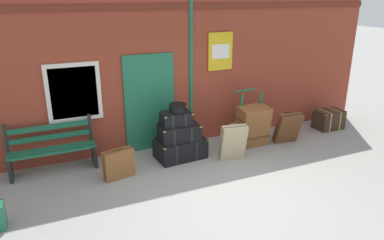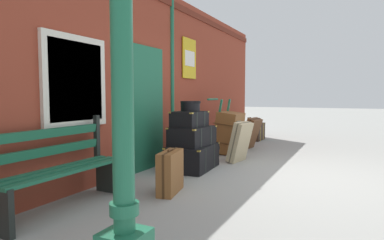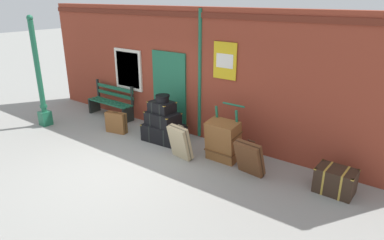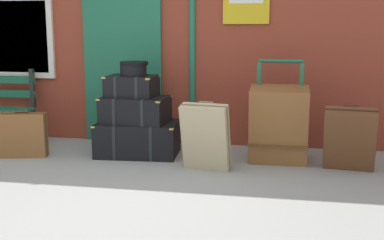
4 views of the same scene
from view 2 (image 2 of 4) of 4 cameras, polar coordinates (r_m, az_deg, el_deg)
name	(u,v)px [view 2 (image 2 of 4)]	position (r m, az deg, el deg)	size (l,w,h in m)	color
ground_plane	(297,178)	(5.42, 17.61, -9.50)	(60.00, 60.00, 0.00)	gray
brick_facade	(153,78)	(6.19, -6.73, 7.27)	(10.40, 0.35, 3.20)	brown
lamp_post	(123,118)	(2.12, -11.83, 0.40)	(0.28, 0.28, 2.99)	#1E6647
platform_bench	(59,170)	(4.00, -21.90, -8.00)	(1.60, 0.43, 1.01)	#1E6647
steamer_trunk_base	(193,157)	(5.74, 0.13, -6.38)	(1.05, 0.72, 0.43)	black
steamer_trunk_middle	(192,136)	(5.66, 0.04, -2.75)	(0.84, 0.59, 0.33)	black
steamer_trunk_top	(189,119)	(5.60, -0.45, 0.16)	(0.64, 0.49, 0.27)	black
round_hatbox	(190,105)	(5.62, -0.29, 2.54)	(0.35, 0.34, 0.18)	black
porters_trolley	(222,140)	(7.37, 5.11, -3.53)	(0.71, 0.57, 1.20)	black
large_brown_trunk	(229,132)	(7.29, 6.39, -2.13)	(0.70, 0.53, 0.92)	brown
suitcase_slate	(251,133)	(7.96, 10.07, -2.26)	(0.60, 0.46, 0.75)	brown
suitcase_tan	(170,172)	(4.38, -3.76, -8.93)	(0.60, 0.32, 0.59)	brown
suitcase_umber	(240,142)	(6.39, 8.26, -3.72)	(0.57, 0.42, 0.79)	tan
corner_trunk	(254,131)	(9.59, 10.58, -1.96)	(0.70, 0.50, 0.49)	#332319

